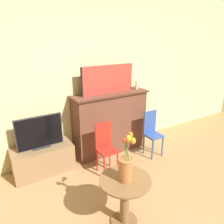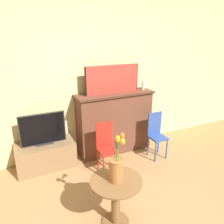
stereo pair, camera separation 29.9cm
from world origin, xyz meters
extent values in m
cube|color=beige|center=(0.00, 2.13, 1.35)|extent=(8.00, 0.06, 2.70)
cube|color=brown|center=(0.32, 1.91, 0.54)|extent=(1.29, 0.38, 1.07)
cube|color=#43271C|center=(0.32, 1.90, 1.06)|extent=(1.35, 0.42, 0.02)
cube|color=black|center=(0.29, 1.92, 1.31)|extent=(0.95, 0.02, 0.47)
cube|color=red|center=(0.29, 1.91, 1.31)|extent=(0.91, 0.02, 0.47)
cylinder|color=silver|center=(0.89, 1.91, 1.15)|extent=(0.05, 0.05, 0.15)
cube|color=olive|center=(-0.89, 1.87, 0.21)|extent=(0.88, 0.43, 0.41)
cube|color=#2D2D2D|center=(-0.89, 1.87, 0.42)|extent=(0.26, 0.12, 0.02)
cube|color=#2D2D2D|center=(-0.89, 1.88, 0.66)|extent=(0.68, 0.02, 0.49)
cube|color=black|center=(-0.89, 1.87, 0.66)|extent=(0.65, 0.02, 0.46)
cylinder|color=red|center=(-0.18, 1.22, 0.18)|extent=(0.02, 0.02, 0.36)
cylinder|color=red|center=(0.04, 1.22, 0.18)|extent=(0.02, 0.02, 0.36)
cylinder|color=red|center=(-0.18, 1.45, 0.18)|extent=(0.02, 0.02, 0.36)
cylinder|color=red|center=(0.04, 1.45, 0.18)|extent=(0.02, 0.02, 0.36)
cube|color=red|center=(-0.07, 1.33, 0.37)|extent=(0.26, 0.26, 0.03)
cube|color=red|center=(-0.07, 1.45, 0.58)|extent=(0.26, 0.02, 0.40)
cylinder|color=#2D4C99|center=(0.76, 1.25, 0.18)|extent=(0.02, 0.02, 0.36)
cylinder|color=#2D4C99|center=(0.99, 1.25, 0.18)|extent=(0.02, 0.02, 0.36)
cylinder|color=#2D4C99|center=(0.76, 1.48, 0.18)|extent=(0.02, 0.02, 0.36)
cylinder|color=#2D4C99|center=(0.99, 1.48, 0.18)|extent=(0.02, 0.02, 0.36)
cube|color=#2D4C99|center=(0.88, 1.37, 0.37)|extent=(0.26, 0.26, 0.03)
cube|color=#2D4C99|center=(0.88, 1.48, 0.58)|extent=(0.26, 0.02, 0.40)
cylinder|color=brown|center=(-0.38, 0.41, 0.01)|extent=(0.30, 0.30, 0.02)
cylinder|color=brown|center=(-0.38, 0.41, 0.28)|extent=(0.10, 0.10, 0.55)
cylinder|color=brown|center=(-0.38, 0.41, 0.56)|extent=(0.55, 0.55, 0.02)
cylinder|color=#AD6B38|center=(-0.38, 0.41, 0.69)|extent=(0.15, 0.15, 0.24)
torus|color=#AD6B38|center=(-0.38, 0.41, 0.82)|extent=(0.16, 0.16, 0.02)
cylinder|color=#477A2D|center=(-0.37, 0.44, 0.86)|extent=(0.03, 0.06, 0.26)
ellipsoid|color=red|center=(-0.35, 0.48, 0.99)|extent=(0.04, 0.04, 0.05)
cylinder|color=#477A2D|center=(-0.36, 0.42, 0.89)|extent=(0.08, 0.05, 0.31)
ellipsoid|color=orange|center=(-0.29, 0.46, 1.04)|extent=(0.05, 0.05, 0.07)
cylinder|color=#477A2D|center=(-0.39, 0.39, 0.91)|extent=(0.01, 0.04, 0.35)
ellipsoid|color=orange|center=(-0.40, 0.36, 1.08)|extent=(0.05, 0.05, 0.07)
cylinder|color=#477A2D|center=(-0.37, 0.39, 0.89)|extent=(0.03, 0.06, 0.32)
ellipsoid|color=orange|center=(-0.35, 0.34, 1.05)|extent=(0.05, 0.05, 0.07)
camera|label=1|loc=(-1.50, -1.15, 2.01)|focal=35.00mm
camera|label=2|loc=(-1.24, -1.29, 2.01)|focal=35.00mm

